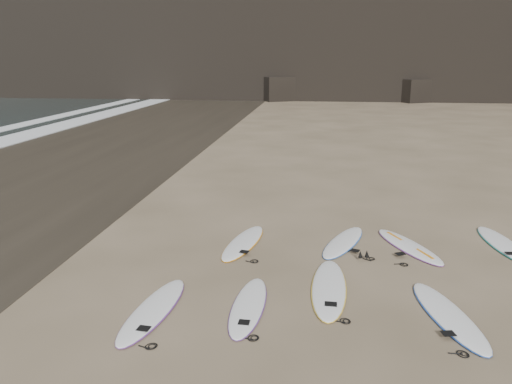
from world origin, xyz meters
TOP-DOWN VIEW (x-y plane):
  - ground at (0.00, 0.00)m, footprint 240.00×240.00m
  - wet_sand at (-13.00, 10.00)m, footprint 12.00×200.00m
  - surfboard_0 at (-4.25, -1.00)m, footprint 0.90×2.66m
  - surfboard_1 at (-2.53, -0.62)m, footprint 0.64×2.42m
  - surfboard_2 at (-1.03, 0.31)m, footprint 0.75×2.80m
  - surfboard_3 at (1.09, -0.52)m, footprint 1.23×2.71m
  - surfboard_5 at (-3.12, 2.60)m, footprint 1.07×2.64m
  - surfboard_6 at (-0.63, 2.96)m, footprint 1.44×2.55m
  - surfboard_7 at (0.95, 2.87)m, footprint 1.64×2.57m
  - surfboard_8 at (3.29, 3.31)m, footprint 0.90×2.66m

SIDE VIEW (x-z plane):
  - ground at x=0.00m, z-range 0.00..0.00m
  - wet_sand at x=-13.00m, z-range 0.00..0.01m
  - surfboard_1 at x=-2.53m, z-range 0.00..0.09m
  - surfboard_6 at x=-0.63m, z-range 0.00..0.09m
  - surfboard_7 at x=0.95m, z-range 0.00..0.09m
  - surfboard_5 at x=-3.12m, z-range 0.00..0.09m
  - surfboard_0 at x=-4.25m, z-range 0.00..0.09m
  - surfboard_8 at x=3.29m, z-range 0.00..0.09m
  - surfboard_3 at x=1.09m, z-range 0.00..0.09m
  - surfboard_2 at x=-1.03m, z-range 0.00..0.10m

